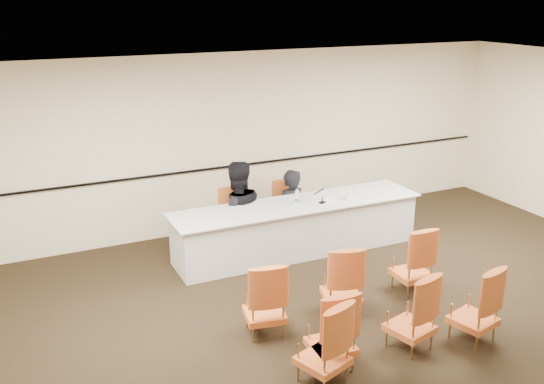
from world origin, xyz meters
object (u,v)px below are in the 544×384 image
at_px(panel_table, 297,228).
at_px(aud_chair_back_right, 475,303).
at_px(panelist_main, 290,218).
at_px(aud_chair_front_mid, 342,279).
at_px(aud_chair_back_left, 331,328).
at_px(aud_chair_back_mid, 411,311).
at_px(water_bottle, 297,197).
at_px(aud_chair_front_left, 264,297).
at_px(panelist_main_chair, 290,210).
at_px(drinking_glass, 297,201).
at_px(microphone, 323,194).
at_px(panelist_second, 237,219).
at_px(panelist_second_chair, 237,219).
at_px(aud_chair_front_right, 413,259).
at_px(coffee_cup, 349,195).
at_px(aud_chair_extra, 323,342).

height_order(panel_table, aud_chair_back_right, aud_chair_back_right).
xyz_separation_m(panelist_main, aud_chair_front_mid, (-0.56, -2.54, 0.13)).
bearing_deg(aud_chair_back_left, aud_chair_back_mid, 0.09).
height_order(water_bottle, aud_chair_front_left, water_bottle).
distance_m(panelist_main, panelist_main_chair, 0.13).
distance_m(panelist_main, aud_chair_back_left, 3.72).
bearing_deg(panelist_main_chair, drinking_glass, -106.14).
xyz_separation_m(panelist_main_chair, aud_chair_front_left, (-1.64, -2.56, 0.00)).
relative_size(microphone, aud_chair_back_mid, 0.30).
bearing_deg(panelist_second, panelist_main, -175.85).
relative_size(panel_table, aud_chair_back_mid, 4.22).
bearing_deg(panelist_second_chair, microphone, -32.30).
relative_size(panelist_main_chair, aud_chair_front_right, 1.00).
xyz_separation_m(drinking_glass, aud_chair_back_mid, (-0.09, -2.95, -0.38)).
bearing_deg(coffee_cup, microphone, 176.63).
bearing_deg(panelist_main, aud_chair_back_right, 85.43).
distance_m(panelist_second_chair, aud_chair_extra, 3.74).
bearing_deg(aud_chair_extra, aud_chair_front_mid, 32.25).
height_order(panelist_second_chair, aud_chair_extra, same).
height_order(water_bottle, aud_chair_back_mid, water_bottle).
bearing_deg(panelist_main_chair, panelist_main, 0.54).
distance_m(aud_chair_front_left, aud_chair_back_mid, 1.70).
xyz_separation_m(panelist_second_chair, aud_chair_back_right, (1.46, -3.74, 0.00)).
distance_m(panelist_main_chair, panelist_second_chair, 0.94).
bearing_deg(aud_chair_extra, panelist_main, 49.20).
bearing_deg(aud_chair_front_right, panelist_main, 105.87).
bearing_deg(panelist_main_chair, panelist_second_chair, 180.00).
relative_size(panelist_main, aud_chair_extra, 1.74).
distance_m(aud_chair_front_right, aud_chair_back_right, 1.31).
relative_size(microphone, coffee_cup, 2.11).
distance_m(panel_table, water_bottle, 0.52).
relative_size(panelist_main_chair, panelist_second_chair, 1.00).
distance_m(drinking_glass, aud_chair_back_right, 3.23).
relative_size(panelist_second, panelist_second_chair, 1.99).
bearing_deg(aud_chair_front_right, aud_chair_extra, -148.01).
bearing_deg(aud_chair_front_left, panelist_main, 68.43).
distance_m(microphone, drinking_glass, 0.40).
distance_m(coffee_cup, aud_chair_back_right, 3.01).
relative_size(panelist_main_chair, drinking_glass, 9.50).
bearing_deg(panelist_second, aud_chair_front_mid, 103.19).
relative_size(panelist_second, aud_chair_front_right, 1.99).
height_order(panelist_main, aud_chair_back_right, panelist_main).
xyz_separation_m(water_bottle, aud_chair_back_left, (-1.09, -2.89, -0.45)).
height_order(panel_table, microphone, microphone).
bearing_deg(drinking_glass, panelist_second_chair, 141.22).
height_order(panelist_main, panelist_main_chair, panelist_main).
bearing_deg(aud_chair_extra, drinking_glass, 48.19).
bearing_deg(water_bottle, aud_chair_back_left, -110.65).
distance_m(panelist_second_chair, water_bottle, 1.07).
relative_size(panelist_second, aud_chair_front_left, 1.99).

